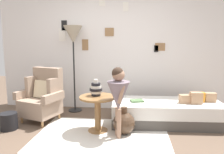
{
  "coord_description": "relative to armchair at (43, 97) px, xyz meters",
  "views": [
    {
      "loc": [
        0.54,
        -2.67,
        1.43
      ],
      "look_at": [
        0.15,
        0.95,
        0.85
      ],
      "focal_mm": 34.65,
      "sensor_mm": 36.0,
      "label": 1
    }
  ],
  "objects": [
    {
      "name": "rug",
      "position": [
        1.2,
        -0.56,
        -0.43
      ],
      "size": [
        2.04,
        1.39,
        0.01
      ],
      "primitive_type": "cube",
      "color": "silver",
      "rests_on": "ground"
    },
    {
      "name": "demijohn_near",
      "position": [
        1.53,
        -0.47,
        -0.26
      ],
      "size": [
        0.35,
        0.35,
        0.44
      ],
      "color": "#473323",
      "rests_on": "ground"
    },
    {
      "name": "vase_striped",
      "position": [
        1.07,
        -0.37,
        0.25
      ],
      "size": [
        0.2,
        0.2,
        0.27
      ],
      "color": "black",
      "rests_on": "side_table"
    },
    {
      "name": "pillow_extra",
      "position": [
        2.56,
        0.01,
        0.03
      ],
      "size": [
        0.2,
        0.15,
        0.15
      ],
      "primitive_type": "cube",
      "rotation": [
        0.0,
        0.0,
        0.18
      ],
      "color": "tan",
      "rests_on": "daybed"
    },
    {
      "name": "pillow_mid",
      "position": [
        2.81,
        0.12,
        0.05
      ],
      "size": [
        0.2,
        0.13,
        0.17
      ],
      "primitive_type": "cube",
      "rotation": [
        0.0,
        0.0,
        0.07
      ],
      "color": "orange",
      "rests_on": "daybed"
    },
    {
      "name": "person_child",
      "position": [
        1.45,
        -0.6,
        0.25
      ],
      "size": [
        0.34,
        0.34,
        1.08
      ],
      "color": "#A37A60",
      "rests_on": "ground"
    },
    {
      "name": "book_on_daybed",
      "position": [
        1.73,
        0.01,
        -0.02
      ],
      "size": [
        0.25,
        0.21,
        0.03
      ],
      "primitive_type": "cube",
      "rotation": [
        0.0,
        0.0,
        0.27
      ],
      "color": "#537547",
      "rests_on": "daybed"
    },
    {
      "name": "pillow_head",
      "position": [
        3.02,
        0.15,
        0.04
      ],
      "size": [
        0.19,
        0.13,
        0.16
      ],
      "primitive_type": "cube",
      "rotation": [
        0.0,
        0.0,
        -0.05
      ],
      "color": "tan",
      "rests_on": "daybed"
    },
    {
      "name": "ground_plane",
      "position": [
        1.15,
        -1.05,
        -0.44
      ],
      "size": [
        12.0,
        12.0,
        0.0
      ],
      "primitive_type": "plane",
      "color": "brown"
    },
    {
      "name": "pillow_back",
      "position": [
        2.73,
        -0.01,
        0.06
      ],
      "size": [
        0.2,
        0.14,
        0.2
      ],
      "primitive_type": "cube",
      "rotation": [
        0.0,
        0.0,
        0.08
      ],
      "color": "tan",
      "rests_on": "daybed"
    },
    {
      "name": "side_table",
      "position": [
        1.1,
        -0.41,
        -0.02
      ],
      "size": [
        0.58,
        0.58,
        0.58
      ],
      "color": "olive",
      "rests_on": "ground"
    },
    {
      "name": "armchair",
      "position": [
        0.0,
        0.0,
        0.0
      ],
      "size": [
        0.87,
        0.76,
        0.97
      ],
      "color": "tan",
      "rests_on": "ground"
    },
    {
      "name": "floor_lamp",
      "position": [
        0.44,
        0.6,
        1.09
      ],
      "size": [
        0.38,
        0.38,
        1.77
      ],
      "color": "black",
      "rests_on": "ground"
    },
    {
      "name": "daybed",
      "position": [
        2.25,
        0.07,
        -0.24
      ],
      "size": [
        1.94,
        0.9,
        0.4
      ],
      "color": "#4C4742",
      "rests_on": "ground"
    },
    {
      "name": "magazine_basket",
      "position": [
        -0.38,
        -0.5,
        -0.3
      ],
      "size": [
        0.28,
        0.28,
        0.28
      ],
      "primitive_type": "cylinder",
      "color": "black",
      "rests_on": "ground"
    },
    {
      "name": "gallery_wall",
      "position": [
        1.15,
        0.9,
        0.86
      ],
      "size": [
        4.8,
        0.12,
        2.6
      ],
      "color": "silver",
      "rests_on": "ground"
    }
  ]
}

